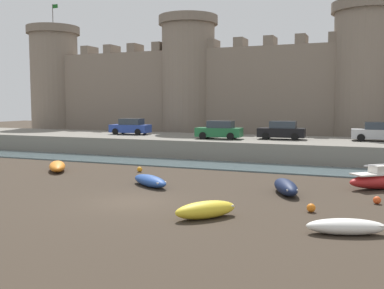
% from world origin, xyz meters
% --- Properties ---
extents(ground_plane, '(160.00, 160.00, 0.00)m').
position_xyz_m(ground_plane, '(0.00, 0.00, 0.00)').
color(ground_plane, '#382D23').
extents(water_channel, '(80.00, 4.50, 0.10)m').
position_xyz_m(water_channel, '(0.00, 13.68, 0.05)').
color(water_channel, slate).
rests_on(water_channel, ground).
extents(quay_road, '(71.49, 10.00, 1.65)m').
position_xyz_m(quay_road, '(0.00, 20.93, 0.82)').
color(quay_road, slate).
rests_on(quay_road, ground).
extents(castle, '(66.54, 7.04, 18.14)m').
position_xyz_m(castle, '(-0.00, 31.27, 6.81)').
color(castle, gray).
rests_on(castle, ground).
extents(rowboat_midflat_left, '(3.33, 2.73, 0.65)m').
position_xyz_m(rowboat_midflat_left, '(-1.06, 4.06, 0.34)').
color(rowboat_midflat_left, '#234793').
rests_on(rowboat_midflat_left, ground).
extents(rowboat_near_channel_left, '(3.06, 1.79, 0.59)m').
position_xyz_m(rowboat_near_channel_left, '(10.15, -1.85, 0.31)').
color(rowboat_near_channel_left, silver).
rests_on(rowboat_near_channel_left, ground).
extents(rowboat_midflat_right, '(2.59, 2.83, 0.73)m').
position_xyz_m(rowboat_midflat_right, '(4.51, -1.59, 0.38)').
color(rowboat_midflat_right, yellow).
rests_on(rowboat_midflat_right, ground).
extents(rowboat_midflat_centre, '(3.15, 3.57, 0.69)m').
position_xyz_m(rowboat_midflat_centre, '(-9.96, 6.84, 0.36)').
color(rowboat_midflat_centre, orange).
rests_on(rowboat_midflat_centre, ground).
extents(rowboat_foreground_centre, '(2.26, 3.47, 0.78)m').
position_xyz_m(rowboat_foreground_centre, '(6.72, 4.79, 0.40)').
color(rowboat_foreground_centre, '#141E3D').
rests_on(rowboat_foreground_centre, ground).
extents(mooring_buoy_mid_mud, '(0.39, 0.39, 0.39)m').
position_xyz_m(mooring_buoy_mid_mud, '(8.50, 1.16, 0.20)').
color(mooring_buoy_mid_mud, orange).
rests_on(mooring_buoy_mid_mud, ground).
extents(mooring_buoy_off_centre, '(0.37, 0.37, 0.37)m').
position_xyz_m(mooring_buoy_off_centre, '(11.24, 4.03, 0.19)').
color(mooring_buoy_off_centre, '#E04C1E').
rests_on(mooring_buoy_off_centre, ground).
extents(mooring_buoy_near_channel, '(0.37, 0.37, 0.37)m').
position_xyz_m(mooring_buoy_near_channel, '(-4.28, 8.67, 0.19)').
color(mooring_buoy_near_channel, orange).
rests_on(mooring_buoy_near_channel, ground).
extents(car_quay_west, '(4.18, 2.04, 1.62)m').
position_xyz_m(car_quay_west, '(3.42, 20.80, 2.42)').
color(car_quay_west, black).
rests_on(car_quay_west, quay_road).
extents(car_quay_centre_east, '(4.18, 2.04, 1.62)m').
position_xyz_m(car_quay_centre_east, '(-1.87, 19.20, 2.42)').
color(car_quay_centre_east, '#1E6638').
rests_on(car_quay_centre_east, quay_road).
extents(car_quay_centre_west, '(4.18, 2.04, 1.62)m').
position_xyz_m(car_quay_centre_west, '(11.30, 21.91, 2.42)').
color(car_quay_centre_west, '#B2B5B7').
rests_on(car_quay_centre_west, quay_road).
extents(car_quay_east, '(4.18, 2.04, 1.62)m').
position_xyz_m(car_quay_east, '(-12.24, 21.35, 2.42)').
color(car_quay_east, '#263F99').
rests_on(car_quay_east, quay_road).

